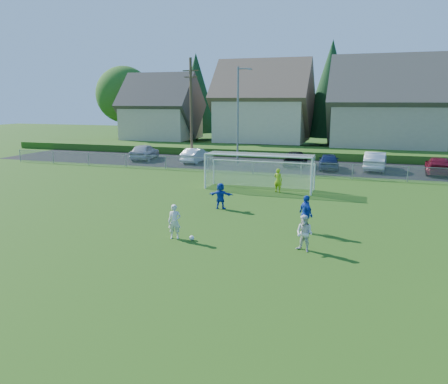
# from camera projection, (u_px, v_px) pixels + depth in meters

# --- Properties ---
(ground) EXTENTS (160.00, 160.00, 0.00)m
(ground) POSITION_uv_depth(u_px,v_px,m) (154.00, 275.00, 15.42)
(ground) COLOR #193D0C
(ground) RESTS_ON ground
(asphalt_lot) EXTENTS (60.00, 60.00, 0.00)m
(asphalt_lot) POSITION_uv_depth(u_px,v_px,m) (288.00, 166.00, 41.02)
(asphalt_lot) COLOR black
(asphalt_lot) RESTS_ON ground
(grass_embankment) EXTENTS (70.00, 6.00, 0.80)m
(grass_embankment) POSITION_uv_depth(u_px,v_px,m) (300.00, 152.00, 47.92)
(grass_embankment) COLOR #1E420F
(grass_embankment) RESTS_ON ground
(soccer_ball) EXTENTS (0.22, 0.22, 0.22)m
(soccer_ball) POSITION_uv_depth(u_px,v_px,m) (192.00, 238.00, 19.24)
(soccer_ball) COLOR white
(soccer_ball) RESTS_ON ground
(player_white_a) EXTENTS (0.64, 0.51, 1.55)m
(player_white_a) POSITION_uv_depth(u_px,v_px,m) (175.00, 222.00, 19.37)
(player_white_a) COLOR silver
(player_white_a) RESTS_ON ground
(player_white_b) EXTENTS (0.91, 0.83, 1.51)m
(player_white_b) POSITION_uv_depth(u_px,v_px,m) (304.00, 233.00, 17.74)
(player_white_b) COLOR silver
(player_white_b) RESTS_ON ground
(player_blue_a) EXTENTS (0.98, 1.08, 1.77)m
(player_blue_a) POSITION_uv_depth(u_px,v_px,m) (306.00, 214.00, 20.23)
(player_blue_a) COLOR #1237A9
(player_blue_a) RESTS_ON ground
(player_blue_b) EXTENTS (1.42, 0.58, 1.49)m
(player_blue_b) POSITION_uv_depth(u_px,v_px,m) (221.00, 196.00, 24.71)
(player_blue_b) COLOR #1237A9
(player_blue_b) RESTS_ON ground
(goalkeeper) EXTENTS (0.68, 0.54, 1.61)m
(goalkeeper) POSITION_uv_depth(u_px,v_px,m) (278.00, 180.00, 29.13)
(goalkeeper) COLOR #96C316
(goalkeeper) RESTS_ON ground
(car_a) EXTENTS (2.51, 4.96, 1.62)m
(car_a) POSITION_uv_depth(u_px,v_px,m) (145.00, 152.00, 45.12)
(car_a) COLOR #B1B2B9
(car_a) RESTS_ON ground
(car_b) EXTENTS (1.64, 4.27, 1.39)m
(car_b) POSITION_uv_depth(u_px,v_px,m) (196.00, 155.00, 43.12)
(car_b) COLOR white
(car_b) RESTS_ON ground
(car_d) EXTENTS (2.09, 4.83, 1.38)m
(car_d) POSITION_uv_depth(u_px,v_px,m) (295.00, 159.00, 40.69)
(car_d) COLOR black
(car_d) RESTS_ON ground
(car_e) EXTENTS (2.12, 4.41, 1.45)m
(car_e) POSITION_uv_depth(u_px,v_px,m) (329.00, 161.00, 38.72)
(car_e) COLOR #131F44
(car_e) RESTS_ON ground
(car_f) EXTENTS (2.04, 5.02, 1.62)m
(car_f) POSITION_uv_depth(u_px,v_px,m) (375.00, 161.00, 38.30)
(car_f) COLOR silver
(car_f) RESTS_ON ground
(car_g) EXTENTS (2.45, 5.06, 1.42)m
(car_g) POSITION_uv_depth(u_px,v_px,m) (438.00, 166.00, 36.17)
(car_g) COLOR maroon
(car_g) RESTS_ON ground
(soccer_goal) EXTENTS (7.42, 1.90, 2.50)m
(soccer_goal) POSITION_uv_depth(u_px,v_px,m) (260.00, 166.00, 30.02)
(soccer_goal) COLOR white
(soccer_goal) RESTS_ON ground
(chainlink_fence) EXTENTS (52.06, 0.06, 1.20)m
(chainlink_fence) POSITION_uv_depth(u_px,v_px,m) (276.00, 168.00, 35.77)
(chainlink_fence) COLOR gray
(chainlink_fence) RESTS_ON ground
(streetlight) EXTENTS (1.38, 0.18, 9.00)m
(streetlight) POSITION_uv_depth(u_px,v_px,m) (238.00, 114.00, 39.96)
(streetlight) COLOR slate
(streetlight) RESTS_ON ground
(utility_pole) EXTENTS (1.60, 0.26, 10.00)m
(utility_pole) POSITION_uv_depth(u_px,v_px,m) (191.00, 110.00, 42.35)
(utility_pole) COLOR #473321
(utility_pole) RESTS_ON ground
(houses_row) EXTENTS (53.90, 11.45, 13.27)m
(houses_row) POSITION_uv_depth(u_px,v_px,m) (327.00, 89.00, 52.83)
(houses_row) COLOR tan
(houses_row) RESTS_ON ground
(tree_row) EXTENTS (65.98, 12.36, 13.80)m
(tree_row) POSITION_uv_depth(u_px,v_px,m) (324.00, 93.00, 59.03)
(tree_row) COLOR #382616
(tree_row) RESTS_ON ground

